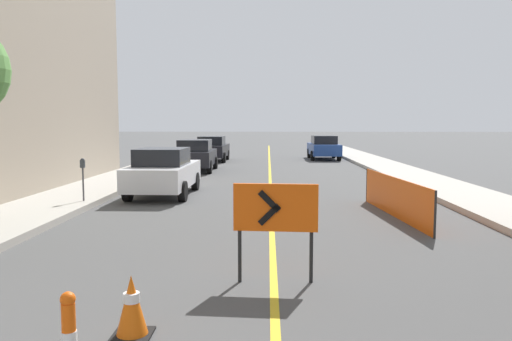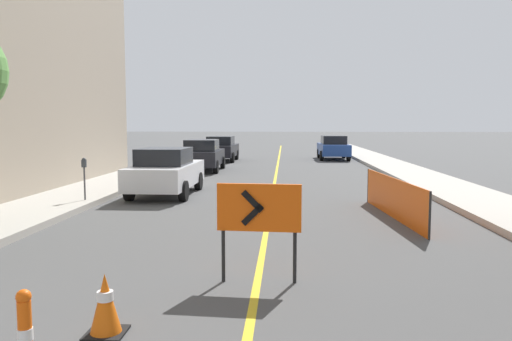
% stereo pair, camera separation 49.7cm
% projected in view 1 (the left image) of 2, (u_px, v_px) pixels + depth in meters
% --- Properties ---
extents(lane_stripe, '(0.12, 60.01, 0.01)m').
position_uv_depth(lane_stripe, '(270.00, 173.00, 24.11)').
color(lane_stripe, gold).
rests_on(lane_stripe, ground_plane).
extents(sidewalk_left, '(2.39, 60.01, 0.17)m').
position_uv_depth(sidewalk_left, '(141.00, 171.00, 24.25)').
color(sidewalk_left, '#ADA89E').
rests_on(sidewalk_left, ground_plane).
extents(sidewalk_right, '(2.39, 60.01, 0.17)m').
position_uv_depth(sidewalk_right, '(400.00, 172.00, 23.95)').
color(sidewalk_right, '#ADA89E').
rests_on(sidewalk_right, ground_plane).
extents(traffic_cone_third, '(0.44, 0.44, 0.71)m').
position_uv_depth(traffic_cone_third, '(132.00, 306.00, 5.62)').
color(traffic_cone_third, black).
rests_on(traffic_cone_third, ground_plane).
extents(arrow_barricade_primary, '(1.27, 0.15, 1.51)m').
position_uv_depth(arrow_barricade_primary, '(275.00, 212.00, 7.47)').
color(arrow_barricade_primary, '#EF560C').
rests_on(arrow_barricade_primary, ground_plane).
extents(safety_mesh_fence, '(0.48, 5.05, 1.02)m').
position_uv_depth(safety_mesh_fence, '(395.00, 197.00, 12.87)').
color(safety_mesh_fence, '#EF560C').
rests_on(safety_mesh_fence, ground_plane).
extents(parked_car_curb_near, '(1.94, 4.33, 1.59)m').
position_uv_depth(parked_car_curb_near, '(164.00, 172.00, 16.59)').
color(parked_car_curb_near, silver).
rests_on(parked_car_curb_near, ground_plane).
extents(parked_car_curb_mid, '(1.94, 4.33, 1.59)m').
position_uv_depth(parked_car_curb_mid, '(195.00, 155.00, 25.13)').
color(parked_car_curb_mid, black).
rests_on(parked_car_curb_mid, ground_plane).
extents(parked_car_curb_far, '(1.94, 4.34, 1.59)m').
position_uv_depth(parked_car_curb_far, '(212.00, 149.00, 31.69)').
color(parked_car_curb_far, black).
rests_on(parked_car_curb_far, ground_plane).
extents(parked_car_opposite_side, '(1.94, 4.34, 1.59)m').
position_uv_depth(parked_car_opposite_side, '(324.00, 147.00, 33.36)').
color(parked_car_opposite_side, navy).
rests_on(parked_car_opposite_side, ground_plane).
extents(parking_meter_near_curb, '(0.12, 0.11, 1.24)m').
position_uv_depth(parking_meter_near_curb, '(83.00, 171.00, 14.31)').
color(parking_meter_near_curb, '#4C4C51').
rests_on(parking_meter_near_curb, sidewalk_left).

